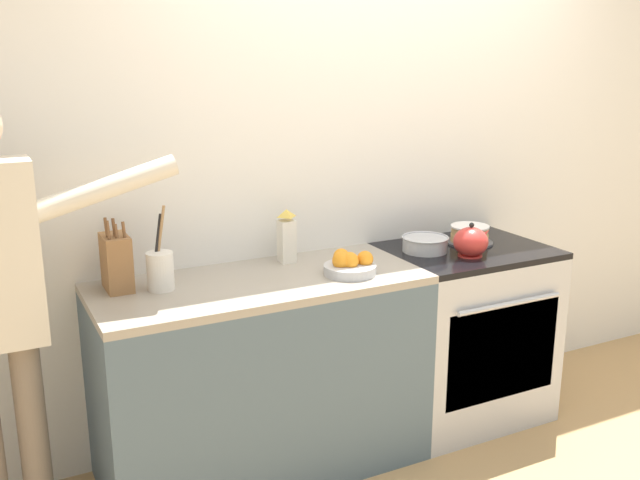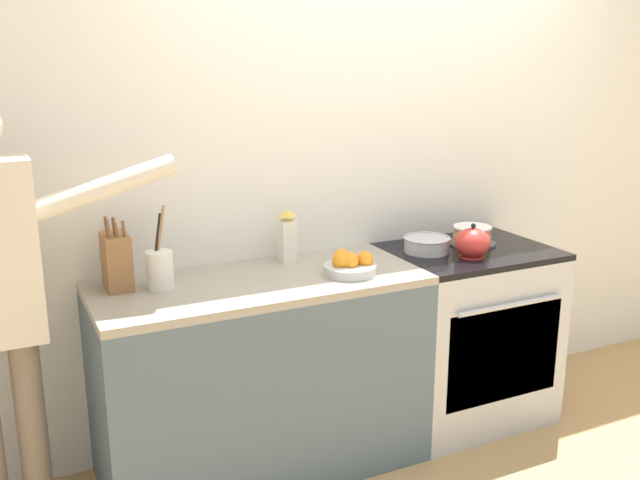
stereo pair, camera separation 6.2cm
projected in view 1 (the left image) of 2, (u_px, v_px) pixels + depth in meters
ground_plane at (438, 457)px, 3.34m from camera, size 16.00×16.00×0.00m
wall_back at (373, 163)px, 3.55m from camera, size 8.00×0.04×2.60m
counter_cabinet at (262, 376)px, 3.16m from camera, size 1.43×0.61×0.90m
stove_range at (463, 332)px, 3.65m from camera, size 0.80×0.65×0.90m
layer_cake at (470, 235)px, 3.61m from camera, size 0.24×0.24×0.09m
tea_kettle at (471, 242)px, 3.38m from camera, size 0.20×0.17×0.16m
mixing_bowl at (425, 244)px, 3.46m from camera, size 0.23×0.23×0.07m
knife_block at (116, 262)px, 2.89m from camera, size 0.10×0.18×0.31m
utensil_crock at (160, 270)px, 2.90m from camera, size 0.11×0.11×0.35m
fruit_bowl at (350, 265)px, 3.11m from camera, size 0.23×0.23×0.10m
milk_carton at (287, 237)px, 3.27m from camera, size 0.07×0.07×0.25m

